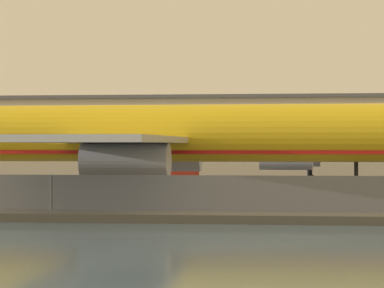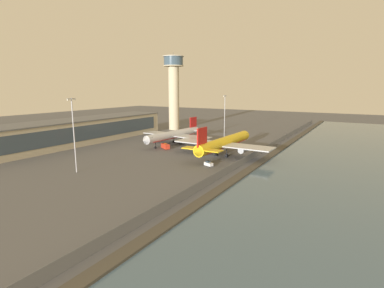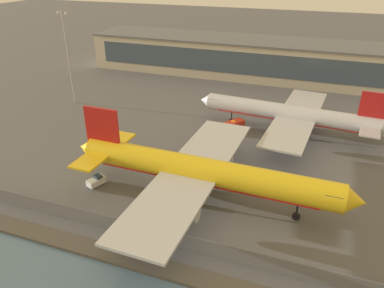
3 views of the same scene
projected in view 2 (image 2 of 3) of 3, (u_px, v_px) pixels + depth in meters
ground_plane at (211, 156)px, 119.64m from camera, size 500.00×500.00×0.00m
shoreline_seawall at (261, 162)px, 109.34m from camera, size 320.00×3.00×0.50m
perimeter_fence at (249, 158)px, 111.40m from camera, size 280.00×0.10×2.52m
cargo_jet_yellow at (224, 143)px, 120.53m from camera, size 47.51×40.72×13.46m
passenger_jet_silver at (174, 135)px, 145.17m from camera, size 42.62×36.88×11.90m
baggage_tug at (209, 164)px, 104.62m from camera, size 2.61×3.56×1.80m
ops_van at (165, 146)px, 133.97m from camera, size 4.47×5.54×2.48m
control_tower at (174, 86)px, 191.55m from camera, size 13.41×13.41×49.05m
terminal_building at (80, 131)px, 148.30m from camera, size 102.61×19.73×11.90m
apron_light_mast_apron_west at (74, 132)px, 94.72m from camera, size 3.20×0.40×23.90m
apron_light_mast_apron_east at (225, 114)px, 160.82m from camera, size 3.20×0.40×23.14m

